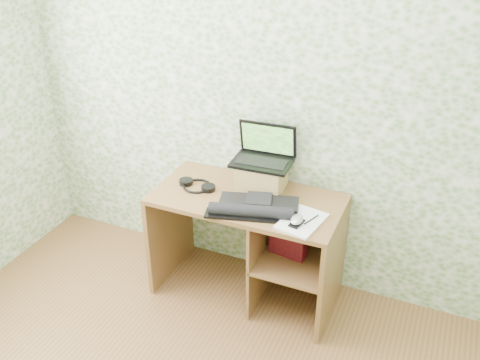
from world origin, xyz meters
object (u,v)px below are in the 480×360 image
at_px(keyboard, 255,207).
at_px(notepad, 302,221).
at_px(riser, 261,176).
at_px(laptop, 264,153).
at_px(desk, 260,233).

xyz_separation_m(keyboard, notepad, (0.30, -0.01, -0.02)).
relative_size(riser, laptop, 0.76).
distance_m(riser, keyboard, 0.29).
distance_m(keyboard, notepad, 0.30).
distance_m(desk, laptop, 0.53).
height_order(laptop, notepad, laptop).
xyz_separation_m(desk, laptop, (-0.04, 0.16, 0.50)).
height_order(desk, keyboard, keyboard).
relative_size(desk, keyboard, 2.15).
bearing_deg(keyboard, desk, 85.31).
distance_m(riser, notepad, 0.47).
xyz_separation_m(riser, keyboard, (0.07, -0.27, -0.06)).
relative_size(riser, notepad, 0.96).
relative_size(laptop, keyboard, 0.69).
relative_size(desk, laptop, 3.11).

